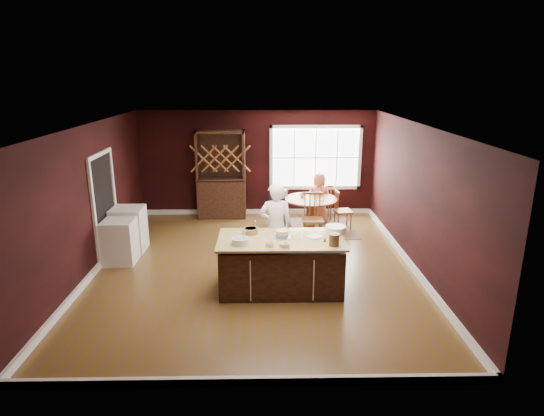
{
  "coord_description": "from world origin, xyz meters",
  "views": [
    {
      "loc": [
        0.17,
        -8.05,
        3.55
      ],
      "look_at": [
        0.33,
        0.44,
        1.05
      ],
      "focal_mm": 30.0,
      "sensor_mm": 36.0,
      "label": 1
    }
  ],
  "objects_px": {
    "layer_cake": "(282,234)",
    "chair_south": "(313,218)",
    "seated_woman": "(319,198)",
    "washer": "(120,242)",
    "chair_north": "(324,201)",
    "kitchen_island": "(281,265)",
    "high_chair": "(278,207)",
    "toddler": "(279,192)",
    "dining_table": "(311,207)",
    "baker": "(276,227)",
    "chair_east": "(343,209)",
    "dryer": "(129,229)",
    "hutch": "(221,175)"
  },
  "relations": [
    {
      "from": "baker",
      "to": "chair_east",
      "type": "xyz_separation_m",
      "value": [
        1.66,
        2.37,
        -0.37
      ]
    },
    {
      "from": "baker",
      "to": "seated_woman",
      "type": "bearing_deg",
      "value": -114.77
    },
    {
      "from": "chair_north",
      "to": "seated_woman",
      "type": "distance_m",
      "value": 0.35
    },
    {
      "from": "kitchen_island",
      "to": "toddler",
      "type": "height_order",
      "value": "toddler"
    },
    {
      "from": "high_chair",
      "to": "seated_woman",
      "type": "bearing_deg",
      "value": 27.98
    },
    {
      "from": "kitchen_island",
      "to": "seated_woman",
      "type": "height_order",
      "value": "seated_woman"
    },
    {
      "from": "baker",
      "to": "chair_south",
      "type": "relative_size",
      "value": 1.56
    },
    {
      "from": "dining_table",
      "to": "baker",
      "type": "bearing_deg",
      "value": -110.53
    },
    {
      "from": "chair_east",
      "to": "high_chair",
      "type": "bearing_deg",
      "value": 71.53
    },
    {
      "from": "layer_cake",
      "to": "hutch",
      "type": "height_order",
      "value": "hutch"
    },
    {
      "from": "washer",
      "to": "dryer",
      "type": "xyz_separation_m",
      "value": [
        0.0,
        0.64,
        0.03
      ]
    },
    {
      "from": "kitchen_island",
      "to": "hutch",
      "type": "relative_size",
      "value": 0.95
    },
    {
      "from": "baker",
      "to": "high_chair",
      "type": "bearing_deg",
      "value": -96.2
    },
    {
      "from": "seated_woman",
      "to": "toddler",
      "type": "bearing_deg",
      "value": 3.29
    },
    {
      "from": "layer_cake",
      "to": "chair_south",
      "type": "relative_size",
      "value": 0.28
    },
    {
      "from": "baker",
      "to": "dryer",
      "type": "height_order",
      "value": "baker"
    },
    {
      "from": "baker",
      "to": "seated_woman",
      "type": "xyz_separation_m",
      "value": [
        1.14,
        2.9,
        -0.22
      ]
    },
    {
      "from": "kitchen_island",
      "to": "layer_cake",
      "type": "bearing_deg",
      "value": 72.71
    },
    {
      "from": "baker",
      "to": "layer_cake",
      "type": "relative_size",
      "value": 5.65
    },
    {
      "from": "seated_woman",
      "to": "washer",
      "type": "relative_size",
      "value": 1.46
    },
    {
      "from": "seated_woman",
      "to": "kitchen_island",
      "type": "bearing_deg",
      "value": 67.68
    },
    {
      "from": "seated_woman",
      "to": "dryer",
      "type": "height_order",
      "value": "seated_woman"
    },
    {
      "from": "high_chair",
      "to": "dryer",
      "type": "relative_size",
      "value": 0.99
    },
    {
      "from": "kitchen_island",
      "to": "seated_woman",
      "type": "bearing_deg",
      "value": 73.71
    },
    {
      "from": "hutch",
      "to": "kitchen_island",
      "type": "bearing_deg",
      "value": -71.9
    },
    {
      "from": "hutch",
      "to": "washer",
      "type": "relative_size",
      "value": 2.59
    },
    {
      "from": "kitchen_island",
      "to": "dining_table",
      "type": "relative_size",
      "value": 1.7
    },
    {
      "from": "chair_south",
      "to": "washer",
      "type": "xyz_separation_m",
      "value": [
        -3.88,
        -1.09,
        -0.11
      ]
    },
    {
      "from": "chair_east",
      "to": "toddler",
      "type": "height_order",
      "value": "chair_east"
    },
    {
      "from": "layer_cake",
      "to": "chair_south",
      "type": "distance_m",
      "value": 2.41
    },
    {
      "from": "dining_table",
      "to": "chair_east",
      "type": "xyz_separation_m",
      "value": [
        0.77,
        -0.01,
        -0.06
      ]
    },
    {
      "from": "layer_cake",
      "to": "chair_north",
      "type": "height_order",
      "value": "layer_cake"
    },
    {
      "from": "chair_south",
      "to": "dryer",
      "type": "xyz_separation_m",
      "value": [
        -3.88,
        -0.45,
        -0.08
      ]
    },
    {
      "from": "chair_north",
      "to": "toddler",
      "type": "bearing_deg",
      "value": 17.14
    },
    {
      "from": "baker",
      "to": "chair_east",
      "type": "height_order",
      "value": "baker"
    },
    {
      "from": "hutch",
      "to": "layer_cake",
      "type": "bearing_deg",
      "value": -71.41
    },
    {
      "from": "toddler",
      "to": "seated_woman",
      "type": "bearing_deg",
      "value": 9.32
    },
    {
      "from": "chair_east",
      "to": "chair_south",
      "type": "height_order",
      "value": "chair_south"
    },
    {
      "from": "toddler",
      "to": "hutch",
      "type": "bearing_deg",
      "value": 156.2
    },
    {
      "from": "high_chair",
      "to": "toddler",
      "type": "height_order",
      "value": "toddler"
    },
    {
      "from": "dryer",
      "to": "chair_south",
      "type": "bearing_deg",
      "value": 6.69
    },
    {
      "from": "kitchen_island",
      "to": "high_chair",
      "type": "relative_size",
      "value": 2.3
    },
    {
      "from": "high_chair",
      "to": "hutch",
      "type": "height_order",
      "value": "hutch"
    },
    {
      "from": "dining_table",
      "to": "toddler",
      "type": "xyz_separation_m",
      "value": [
        -0.75,
        0.35,
        0.28
      ]
    },
    {
      "from": "layer_cake",
      "to": "high_chair",
      "type": "bearing_deg",
      "value": 89.11
    },
    {
      "from": "baker",
      "to": "chair_south",
      "type": "bearing_deg",
      "value": -122.5
    },
    {
      "from": "chair_east",
      "to": "seated_woman",
      "type": "height_order",
      "value": "seated_woman"
    },
    {
      "from": "dining_table",
      "to": "baker",
      "type": "relative_size",
      "value": 0.73
    },
    {
      "from": "dining_table",
      "to": "high_chair",
      "type": "xyz_separation_m",
      "value": [
        -0.75,
        0.31,
        -0.08
      ]
    },
    {
      "from": "dining_table",
      "to": "chair_east",
      "type": "bearing_deg",
      "value": -0.7
    }
  ]
}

